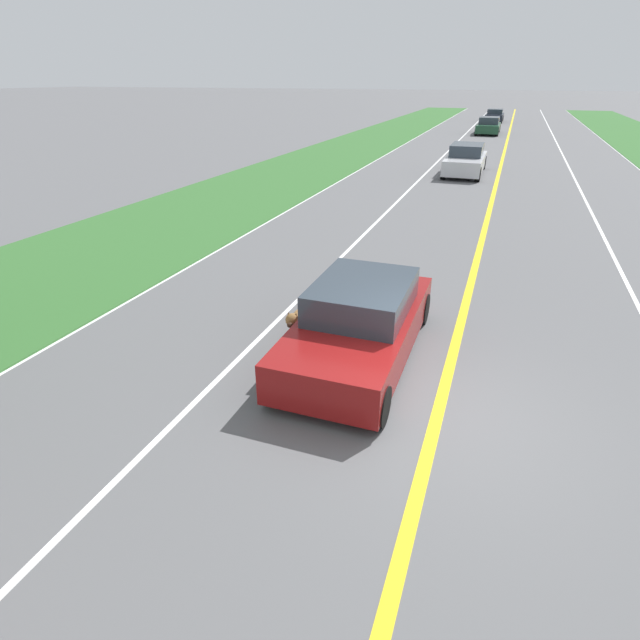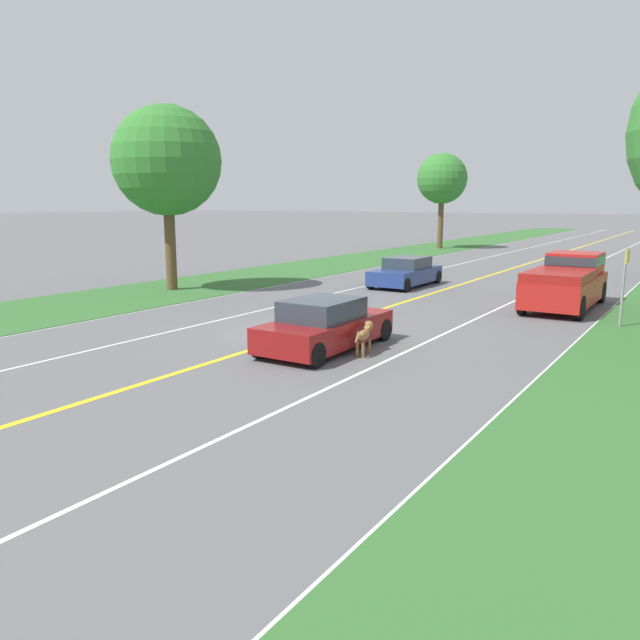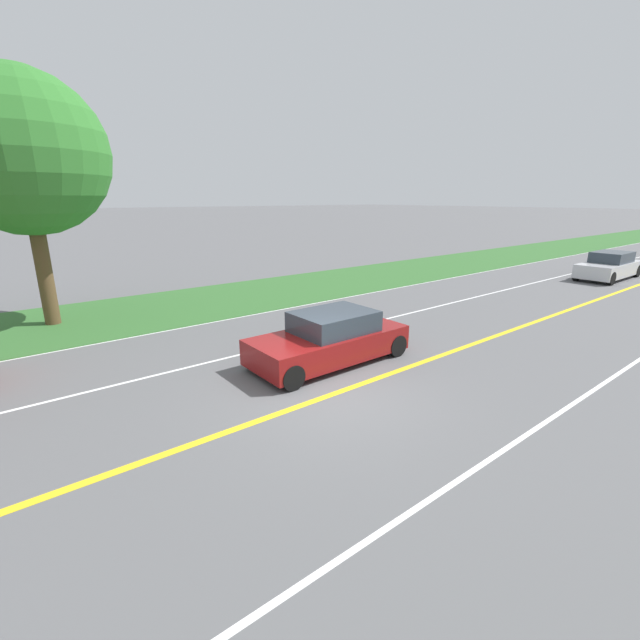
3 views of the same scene
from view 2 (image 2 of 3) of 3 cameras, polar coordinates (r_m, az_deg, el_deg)
The scene contains 14 objects.
ground_plane at distance 18.25m, azimuth -1.63°, elevation -1.28°, with size 400.00×400.00×0.00m, color #5B5B5E.
centre_divider_line at distance 18.25m, azimuth -1.63°, elevation -1.27°, with size 0.18×160.00×0.01m, color yellow.
lane_edge_line_right at distance 15.52m, azimuth 20.30°, elevation -4.10°, with size 0.14×160.00×0.01m, color white.
lane_edge_line_left at distance 22.87m, azimuth -16.28°, elevation 0.76°, with size 0.14×160.00×0.01m, color white.
lane_dash_same_dir at distance 16.57m, azimuth 8.43°, elevation -2.61°, with size 0.10×160.00×0.01m, color white.
lane_dash_oncoming at distance 20.39m, azimuth -9.79°, elevation -0.14°, with size 0.10×160.00×0.01m, color white.
grass_verge_left at distance 25.18m, azimuth -20.79°, elevation 1.40°, with size 6.00×160.00×0.03m, color #33662D.
ego_car at distance 16.25m, azimuth 0.45°, elevation -0.53°, with size 1.84×4.25×1.35m.
dog at distance 15.77m, azimuth 4.11°, elevation -1.32°, with size 0.38×1.22×0.83m.
pickup_truck at distance 24.39m, azimuth 21.64°, elevation 3.33°, with size 2.06×5.39×1.92m.
oncoming_car at distance 28.87m, azimuth 7.85°, elevation 4.31°, with size 1.89×4.30×1.32m.
roadside_tree_left_near at distance 27.87m, azimuth -13.84°, elevation 13.90°, with size 4.61×4.61×7.82m.
roadside_tree_left_far at distance 52.70m, azimuth 11.10°, elevation 12.53°, with size 4.05×4.05×7.68m.
street_sign at distance 21.11m, azimuth 26.09°, elevation 3.51°, with size 0.11×0.64×2.44m.
Camera 2 is at (10.07, -14.74, 3.80)m, focal length 35.00 mm.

